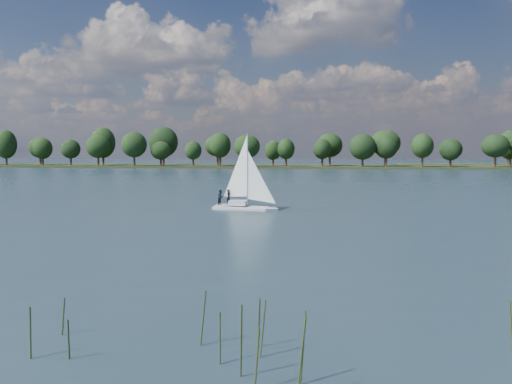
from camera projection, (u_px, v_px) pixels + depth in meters
ground at (246, 182)px, 127.59m from camera, size 700.00×700.00×0.00m
far_shore at (289, 167)px, 238.16m from camera, size 660.00×40.00×1.50m
sailboat at (241, 188)px, 67.18m from camera, size 7.38×3.17×9.41m
treeline at (263, 148)px, 235.56m from camera, size 562.04×74.06×18.74m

